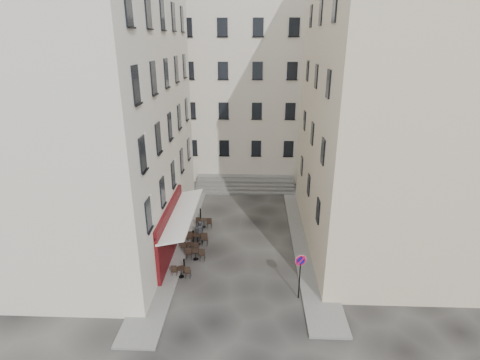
{
  "coord_description": "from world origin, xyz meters",
  "views": [
    {
      "loc": [
        0.8,
        -19.78,
        13.12
      ],
      "look_at": [
        -0.13,
        4.0,
        4.1
      ],
      "focal_mm": 28.0,
      "sensor_mm": 36.0,
      "label": 1
    }
  ],
  "objects_px": {
    "no_parking_sign": "(300,268)",
    "pedestrian": "(200,232)",
    "bistro_table_a": "(181,271)",
    "bistro_table_b": "(196,254)"
  },
  "relations": [
    {
      "from": "no_parking_sign",
      "to": "pedestrian",
      "type": "distance_m",
      "value": 8.3
    },
    {
      "from": "no_parking_sign",
      "to": "bistro_table_a",
      "type": "height_order",
      "value": "no_parking_sign"
    },
    {
      "from": "bistro_table_a",
      "to": "no_parking_sign",
      "type": "bearing_deg",
      "value": -13.72
    },
    {
      "from": "no_parking_sign",
      "to": "bistro_table_a",
      "type": "xyz_separation_m",
      "value": [
        -6.65,
        1.62,
        -1.47
      ]
    },
    {
      "from": "bistro_table_b",
      "to": "pedestrian",
      "type": "height_order",
      "value": "pedestrian"
    },
    {
      "from": "bistro_table_a",
      "to": "bistro_table_b",
      "type": "distance_m",
      "value": 1.96
    },
    {
      "from": "bistro_table_b",
      "to": "pedestrian",
      "type": "xyz_separation_m",
      "value": [
        -0.01,
        2.03,
        0.42
      ]
    },
    {
      "from": "no_parking_sign",
      "to": "bistro_table_a",
      "type": "distance_m",
      "value": 7.0
    },
    {
      "from": "no_parking_sign",
      "to": "bistro_table_b",
      "type": "relative_size",
      "value": 2.17
    },
    {
      "from": "pedestrian",
      "to": "bistro_table_b",
      "type": "bearing_deg",
      "value": 50.16
    }
  ]
}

